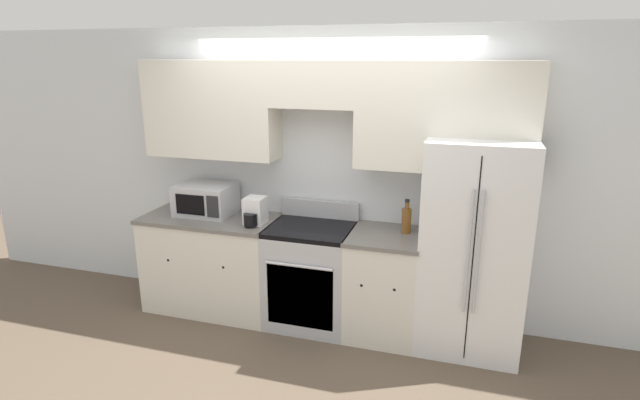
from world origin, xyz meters
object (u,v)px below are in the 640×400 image
(refrigerator, at_px, (473,246))
(microwave, at_px, (206,199))
(bottle, at_px, (406,220))
(oven_range, at_px, (311,275))

(refrigerator, relative_size, microwave, 3.39)
(refrigerator, xyz_separation_m, bottle, (-0.55, 0.03, 0.16))
(oven_range, xyz_separation_m, refrigerator, (1.36, 0.06, 0.41))
(refrigerator, xyz_separation_m, microwave, (-2.42, 0.01, 0.18))
(bottle, bearing_deg, oven_range, -173.72)
(oven_range, distance_m, bottle, 1.00)
(oven_range, height_order, refrigerator, refrigerator)
(microwave, distance_m, bottle, 1.87)
(oven_range, relative_size, microwave, 2.09)
(refrigerator, bearing_deg, bottle, 176.65)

